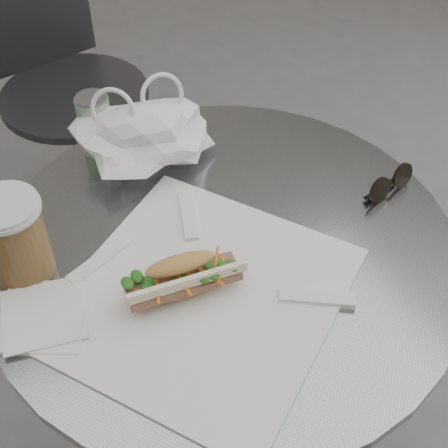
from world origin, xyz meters
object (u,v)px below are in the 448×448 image
cafe_table (224,339)px  banh_mi (182,277)px  sunglasses (390,184)px  iced_coffee (14,236)px  chair_far (76,128)px  drink_can (96,124)px

cafe_table → banh_mi: bearing=-150.4°
cafe_table → sunglasses: size_ratio=7.09×
iced_coffee → sunglasses: 0.62m
cafe_table → iced_coffee: 0.47m
chair_far → banh_mi: (-0.11, -0.99, 0.43)m
cafe_table → sunglasses: (0.31, -0.03, 0.29)m
sunglasses → cafe_table: bearing=164.3°
banh_mi → iced_coffee: size_ratio=0.73×
banh_mi → drink_can: bearing=95.7°
iced_coffee → sunglasses: bearing=-12.8°
cafe_table → chair_far: size_ratio=0.98×
chair_far → iced_coffee: bearing=63.0°
chair_far → iced_coffee: 0.99m
banh_mi → sunglasses: 0.41m
sunglasses → drink_can: drink_can is taller
cafe_table → iced_coffee: bearing=160.5°
sunglasses → banh_mi: bearing=173.8°
cafe_table → chair_far: (0.01, 0.93, -0.12)m
iced_coffee → drink_can: iced_coffee is taller
banh_mi → iced_coffee: bearing=147.8°
cafe_table → sunglasses: bearing=-5.9°
iced_coffee → sunglasses: size_ratio=2.80×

